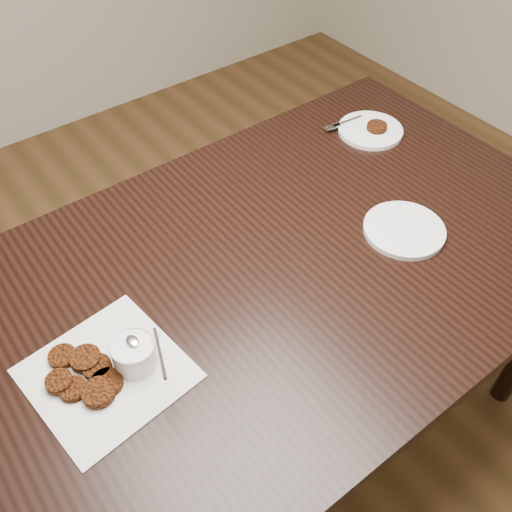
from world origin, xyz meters
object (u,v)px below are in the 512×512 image
(plate_with_patty, at_px, (371,128))
(napkin, at_px, (107,373))
(table, at_px, (282,350))
(sauce_ramekin, at_px, (132,344))
(plate_empty, at_px, (404,230))

(plate_with_patty, bearing_deg, napkin, -164.45)
(table, relative_size, sauce_ramekin, 12.04)
(table, xyz_separation_m, plate_empty, (0.27, -0.10, 0.38))
(napkin, xyz_separation_m, plate_with_patty, (0.96, 0.27, 0.01))
(plate_empty, bearing_deg, napkin, 174.41)
(plate_empty, bearing_deg, sauce_ramekin, 174.96)
(sauce_ramekin, xyz_separation_m, plate_with_patty, (0.90, 0.28, -0.05))
(plate_empty, bearing_deg, table, 159.11)
(napkin, height_order, sauce_ramekin, sauce_ramekin)
(table, height_order, napkin, napkin)
(sauce_ramekin, height_order, plate_with_patty, sauce_ramekin)
(table, height_order, plate_empty, plate_empty)
(napkin, distance_m, sauce_ramekin, 0.08)
(napkin, relative_size, sauce_ramekin, 2.24)
(sauce_ramekin, bearing_deg, plate_with_patty, 17.19)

